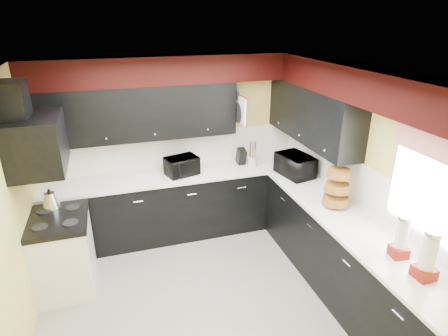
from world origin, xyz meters
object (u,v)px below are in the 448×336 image
at_px(utensil_crock, 252,161).
at_px(kettle, 51,200).
at_px(toaster_oven, 182,166).
at_px(knife_block, 241,157).
at_px(microwave, 295,165).

relative_size(utensil_crock, kettle, 0.70).
bearing_deg(toaster_oven, knife_block, -8.59).
relative_size(toaster_oven, utensil_crock, 2.98).
distance_m(toaster_oven, kettle, 1.67).
bearing_deg(kettle, knife_block, 12.40).
bearing_deg(microwave, utensil_crock, 30.53).
xyz_separation_m(toaster_oven, knife_block, (0.89, 0.11, -0.00)).
distance_m(toaster_oven, knife_block, 0.90).
xyz_separation_m(toaster_oven, kettle, (-1.61, -0.44, -0.05)).
bearing_deg(microwave, kettle, 78.27).
height_order(microwave, kettle, microwave).
distance_m(toaster_oven, utensil_crock, 1.03).
distance_m(microwave, kettle, 3.07).
xyz_separation_m(toaster_oven, microwave, (1.45, -0.48, 0.02)).
height_order(toaster_oven, kettle, toaster_oven).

